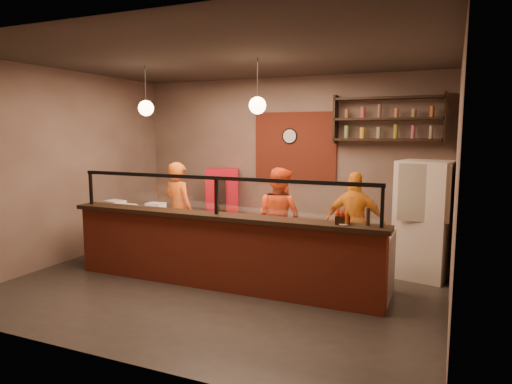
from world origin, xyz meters
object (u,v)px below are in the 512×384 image
at_px(cook_left, 179,210).
at_px(red_cooler, 223,206).
at_px(pizza_dough, 270,220).
at_px(pepper_mill, 368,217).
at_px(condiment_caddy, 343,220).
at_px(cook_mid, 279,218).
at_px(fridge, 424,219).
at_px(cook_right, 355,222).
at_px(wall_clock, 290,136).

relative_size(cook_left, red_cooler, 1.14).
bearing_deg(pizza_dough, pepper_mill, -20.39).
bearing_deg(pizza_dough, condiment_caddy, -26.05).
bearing_deg(pepper_mill, condiment_caddy, -175.10).
height_order(red_cooler, condiment_caddy, red_cooler).
height_order(cook_mid, pepper_mill, cook_mid).
distance_m(fridge, pizza_dough, 2.31).
relative_size(cook_mid, cook_right, 1.04).
height_order(wall_clock, red_cooler, wall_clock).
xyz_separation_m(cook_right, pizza_dough, (-1.05, -0.95, 0.12)).
distance_m(wall_clock, cook_mid, 2.02).
xyz_separation_m(fridge, pepper_mill, (-0.55, -1.63, 0.28)).
height_order(condiment_caddy, pepper_mill, pepper_mill).
xyz_separation_m(wall_clock, cook_right, (1.50, -1.20, -1.31)).
distance_m(cook_right, condiment_caddy, 1.57).
distance_m(red_cooler, pizza_dough, 2.54).
relative_size(wall_clock, pepper_mill, 1.41).
bearing_deg(cook_right, fridge, -175.99).
distance_m(cook_left, cook_mid, 1.83).
xyz_separation_m(wall_clock, cook_mid, (0.36, -1.52, -1.29)).
bearing_deg(cook_right, condiment_caddy, 92.10).
relative_size(cook_mid, pizza_dough, 2.93).
bearing_deg(condiment_caddy, cook_mid, 136.77).
bearing_deg(cook_right, wall_clock, -41.77).
relative_size(pizza_dough, condiment_caddy, 3.02).
relative_size(cook_left, fridge, 0.95).
bearing_deg(pizza_dough, cook_right, 42.28).
bearing_deg(red_cooler, cook_left, -122.81).
bearing_deg(pizza_dough, cook_mid, 98.86).
bearing_deg(fridge, cook_right, -160.25).
height_order(wall_clock, cook_mid, wall_clock).
height_order(cook_left, cook_mid, cook_left).
distance_m(cook_mid, fridge, 2.19).
xyz_separation_m(cook_mid, cook_right, (1.14, 0.32, -0.03)).
distance_m(wall_clock, cook_right, 2.33).
relative_size(pizza_dough, pepper_mill, 2.62).
relative_size(fridge, pepper_mill, 8.29).
bearing_deg(pepper_mill, fridge, 71.32).
relative_size(cook_left, pepper_mill, 7.85).
height_order(wall_clock, fridge, wall_clock).
height_order(red_cooler, pepper_mill, red_cooler).
xyz_separation_m(cook_left, fridge, (3.97, 0.53, 0.05)).
distance_m(cook_mid, pizza_dough, 0.64).
xyz_separation_m(cook_right, pepper_mill, (0.45, -1.51, 0.38)).
bearing_deg(fridge, wall_clock, 169.37).
xyz_separation_m(fridge, red_cooler, (-3.79, 0.76, -0.15)).
relative_size(wall_clock, cook_right, 0.19).
distance_m(cook_left, fridge, 4.01).
bearing_deg(condiment_caddy, wall_clock, 121.07).
xyz_separation_m(wall_clock, cook_left, (-1.47, -1.60, -1.27)).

